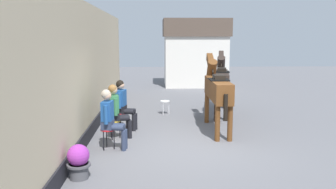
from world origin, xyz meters
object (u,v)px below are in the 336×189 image
object	(u,v)px
seated_visitor_middle	(116,108)
seated_visitor_far	(123,102)
saddled_horse_far	(221,79)
seated_visitor_near	(110,116)
saddled_horse_near	(217,89)
spare_stool_white	(165,103)
flower_planter_nearest	(79,161)

from	to	relation	value
seated_visitor_middle	seated_visitor_far	size ratio (longest dim) A/B	1.00
saddled_horse_far	seated_visitor_near	bearing A→B (deg)	-130.65
seated_visitor_far	saddled_horse_near	bearing A→B (deg)	-2.38
seated_visitor_far	spare_stool_white	xyz separation A→B (m)	(1.21, 1.93, -0.38)
saddled_horse_far	spare_stool_white	world-z (taller)	saddled_horse_far
saddled_horse_near	flower_planter_nearest	xyz separation A→B (m)	(-3.09, -3.32, -0.82)
spare_stool_white	flower_planter_nearest	bearing A→B (deg)	-107.80
seated_visitor_far	saddled_horse_near	xyz separation A→B (m)	(2.58, -0.11, 0.38)
seated_visitor_near	flower_planter_nearest	distance (m)	1.79
seated_visitor_near	saddled_horse_near	world-z (taller)	saddled_horse_near
seated_visitor_near	seated_visitor_far	size ratio (longest dim) A/B	1.00
saddled_horse_far	seated_visitor_middle	bearing A→B (deg)	-137.80
seated_visitor_middle	spare_stool_white	size ratio (longest dim) A/B	3.02
saddled_horse_far	seated_visitor_far	bearing A→B (deg)	-146.63
seated_visitor_middle	saddled_horse_near	world-z (taller)	saddled_horse_near
seated_visitor_near	saddled_horse_far	xyz separation A→B (m)	(3.24, 3.78, 0.38)
seated_visitor_near	seated_visitor_middle	size ratio (longest dim) A/B	1.00
seated_visitor_near	spare_stool_white	bearing A→B (deg)	69.81
seated_visitor_near	saddled_horse_near	xyz separation A→B (m)	(2.72, 1.63, 0.38)
seated_visitor_near	saddled_horse_near	distance (m)	3.19
seated_visitor_far	saddled_horse_far	xyz separation A→B (m)	(3.10, 2.04, 0.38)
saddled_horse_far	spare_stool_white	xyz separation A→B (m)	(-1.89, -0.11, -0.76)
seated_visitor_near	seated_visitor_middle	xyz separation A→B (m)	(0.04, 0.88, 0.00)
seated_visitor_near	seated_visitor_far	xyz separation A→B (m)	(0.14, 1.74, 0.00)
saddled_horse_near	spare_stool_white	world-z (taller)	saddled_horse_near
seated_visitor_near	seated_visitor_middle	world-z (taller)	same
seated_visitor_middle	flower_planter_nearest	distance (m)	2.64
seated_visitor_middle	flower_planter_nearest	xyz separation A→B (m)	(-0.42, -2.57, -0.44)
seated_visitor_near	seated_visitor_middle	distance (m)	0.88
seated_visitor_middle	saddled_horse_near	bearing A→B (deg)	15.66
seated_visitor_far	flower_planter_nearest	distance (m)	3.49
flower_planter_nearest	saddled_horse_far	bearing A→B (deg)	56.53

